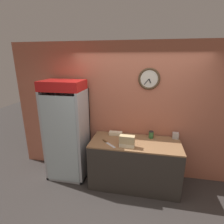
% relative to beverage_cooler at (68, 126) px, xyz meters
% --- Properties ---
extents(ground_plane, '(14.00, 14.00, 0.00)m').
position_rel_beverage_cooler_xyz_m(ground_plane, '(1.37, -1.01, -1.09)').
color(ground_plane, '#383330').
extents(wall_back, '(5.20, 0.10, 2.70)m').
position_rel_beverage_cooler_xyz_m(wall_back, '(1.37, 0.31, 0.27)').
color(wall_back, '#B7664C').
rests_on(wall_back, ground_plane).
extents(prep_counter, '(1.65, 0.72, 0.91)m').
position_rel_beverage_cooler_xyz_m(prep_counter, '(1.37, -0.10, -0.64)').
color(prep_counter, '#332D28').
rests_on(prep_counter, ground_plane).
extents(beverage_cooler, '(0.77, 0.63, 2.00)m').
position_rel_beverage_cooler_xyz_m(beverage_cooler, '(0.00, 0.00, 0.00)').
color(beverage_cooler, '#B2B7BC').
rests_on(beverage_cooler, ground_plane).
extents(sandwich_stack_bottom, '(0.27, 0.12, 0.07)m').
position_rel_beverage_cooler_xyz_m(sandwich_stack_bottom, '(1.24, -0.32, -0.15)').
color(sandwich_stack_bottom, beige).
rests_on(sandwich_stack_bottom, prep_counter).
extents(sandwich_stack_middle, '(0.27, 0.12, 0.07)m').
position_rel_beverage_cooler_xyz_m(sandwich_stack_middle, '(1.24, -0.32, -0.08)').
color(sandwich_stack_middle, tan).
rests_on(sandwich_stack_middle, sandwich_stack_bottom).
extents(sandwich_stack_top, '(0.27, 0.12, 0.07)m').
position_rel_beverage_cooler_xyz_m(sandwich_stack_top, '(1.24, -0.32, -0.01)').
color(sandwich_stack_top, tan).
rests_on(sandwich_stack_top, sandwich_stack_middle).
extents(sandwich_flat_left, '(0.27, 0.12, 0.06)m').
position_rel_beverage_cooler_xyz_m(sandwich_flat_left, '(0.96, 0.14, -0.15)').
color(sandwich_flat_left, beige).
rests_on(sandwich_flat_left, prep_counter).
extents(chefs_knife, '(0.29, 0.28, 0.02)m').
position_rel_beverage_cooler_xyz_m(chefs_knife, '(0.87, -0.24, -0.18)').
color(chefs_knife, silver).
rests_on(chefs_knife, prep_counter).
extents(condiment_jar, '(0.09, 0.09, 0.14)m').
position_rel_beverage_cooler_xyz_m(condiment_jar, '(1.66, 0.13, -0.11)').
color(condiment_jar, '#336B38').
rests_on(condiment_jar, prep_counter).
extents(napkin_dispenser, '(0.11, 0.09, 0.12)m').
position_rel_beverage_cooler_xyz_m(napkin_dispenser, '(2.11, 0.19, -0.12)').
color(napkin_dispenser, '#B7B2AD').
rests_on(napkin_dispenser, prep_counter).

